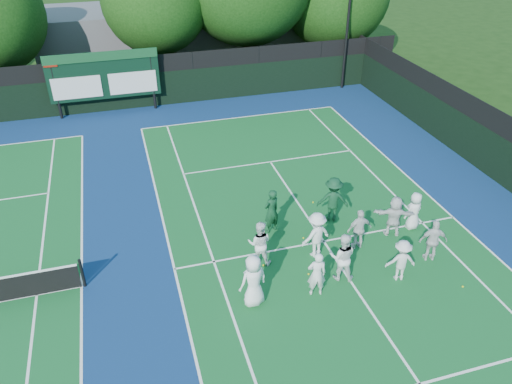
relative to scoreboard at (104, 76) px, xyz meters
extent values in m
plane|color=#18360E|center=(7.01, -15.59, -2.19)|extent=(120.00, 120.00, 0.00)
cube|color=navy|center=(1.01, -14.59, -2.19)|extent=(34.00, 32.00, 0.01)
cube|color=#135D27|center=(7.01, -14.59, -2.18)|extent=(10.97, 23.77, 0.00)
cube|color=white|center=(7.01, -2.70, -2.18)|extent=(10.97, 0.08, 0.00)
cube|color=white|center=(1.53, -14.59, -2.18)|extent=(0.08, 23.77, 0.00)
cube|color=white|center=(12.50, -14.59, -2.18)|extent=(0.08, 23.77, 0.00)
cube|color=white|center=(2.90, -14.59, -2.18)|extent=(0.08, 23.77, 0.00)
cube|color=white|center=(11.13, -14.59, -2.18)|extent=(0.08, 23.77, 0.00)
cube|color=white|center=(7.01, -20.99, -2.18)|extent=(8.23, 0.08, 0.00)
cube|color=white|center=(7.01, -8.19, -2.18)|extent=(8.23, 0.08, 0.00)
cube|color=white|center=(7.01, -14.59, -2.18)|extent=(0.08, 12.80, 0.00)
cube|color=white|center=(-1.50, -14.59, -2.18)|extent=(0.08, 23.77, 0.00)
cube|color=white|center=(-2.87, -14.59, -2.18)|extent=(0.08, 23.77, 0.00)
cube|color=black|center=(1.01, 0.41, -1.19)|extent=(34.00, 0.08, 2.00)
cube|color=black|center=(1.01, 0.41, 0.31)|extent=(34.00, 0.05, 1.00)
cylinder|color=black|center=(-2.59, 0.01, -0.44)|extent=(0.16, 0.16, 3.50)
cylinder|color=black|center=(2.61, 0.01, -0.44)|extent=(0.16, 0.16, 3.50)
cube|color=black|center=(0.01, 0.01, 0.01)|extent=(6.00, 0.15, 2.60)
cube|color=#144824|center=(0.01, -0.09, 1.11)|extent=(6.00, 0.05, 0.50)
cube|color=silver|center=(-1.49, -0.09, -0.49)|extent=(2.60, 0.04, 1.20)
cube|color=silver|center=(1.51, -0.09, -0.49)|extent=(2.60, 0.04, 1.20)
cube|color=maroon|center=(-2.59, -0.09, 1.01)|extent=(0.70, 0.04, 0.50)
cube|color=slate|center=(5.01, 8.41, -0.19)|extent=(18.00, 6.00, 4.00)
cylinder|color=black|center=(14.51, 0.11, 2.81)|extent=(0.16, 0.16, 10.00)
cylinder|color=black|center=(-1.39, -14.59, -1.64)|extent=(0.10, 0.10, 1.10)
cylinder|color=black|center=(-5.76, 3.91, -0.93)|extent=(0.44, 0.44, 2.52)
sphere|color=#11370C|center=(-5.16, 4.21, 2.06)|extent=(4.40, 4.40, 4.40)
cylinder|color=black|center=(3.59, 3.91, -0.76)|extent=(0.44, 0.44, 2.86)
sphere|color=#11370C|center=(3.59, 3.91, 3.08)|extent=(6.41, 6.41, 6.41)
sphere|color=#11370C|center=(4.19, 4.21, 2.43)|extent=(4.49, 4.49, 4.49)
cylinder|color=black|center=(9.26, 3.91, -0.58)|extent=(0.44, 0.44, 3.21)
cylinder|color=black|center=(15.31, 3.91, -1.00)|extent=(0.44, 0.44, 2.38)
sphere|color=#11370C|center=(15.91, 4.21, 2.15)|extent=(5.01, 5.01, 5.01)
sphere|color=yellow|center=(5.80, -16.14, -2.16)|extent=(0.07, 0.07, 0.07)
sphere|color=yellow|center=(7.61, -12.06, -2.16)|extent=(0.07, 0.07, 0.07)
sphere|color=yellow|center=(10.38, -18.13, -2.16)|extent=(0.07, 0.07, 0.07)
sphere|color=yellow|center=(4.48, -15.28, -2.16)|extent=(0.07, 0.07, 0.07)
sphere|color=yellow|center=(6.36, -14.22, -2.16)|extent=(0.07, 0.07, 0.07)
imported|color=white|center=(3.67, -16.87, -1.28)|extent=(1.00, 0.77, 1.83)
imported|color=white|center=(5.68, -17.03, -1.38)|extent=(0.66, 0.50, 1.63)
imported|color=white|center=(6.76, -16.56, -1.31)|extent=(1.04, 0.94, 1.75)
imported|color=silver|center=(8.59, -17.13, -1.43)|extent=(1.08, 0.76, 1.52)
imported|color=silver|center=(10.15, -16.56, -1.38)|extent=(1.02, 0.65, 1.62)
imported|color=white|center=(4.41, -15.05, -1.35)|extent=(0.99, 0.89, 1.68)
imported|color=white|center=(6.41, -15.18, -1.33)|extent=(1.24, 0.90, 1.73)
imported|color=silver|center=(8.04, -15.23, -1.40)|extent=(0.93, 0.40, 1.59)
imported|color=silver|center=(9.62, -14.87, -1.38)|extent=(1.57, 1.01, 1.62)
imported|color=white|center=(10.55, -14.72, -1.43)|extent=(0.85, 0.66, 1.53)
imported|color=#103D21|center=(5.36, -13.41, -1.29)|extent=(0.77, 0.64, 1.80)
imported|color=#103C22|center=(7.84, -13.37, -1.27)|extent=(1.36, 1.05, 1.85)
camera|label=1|loc=(0.51, -27.87, 8.97)|focal=35.00mm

